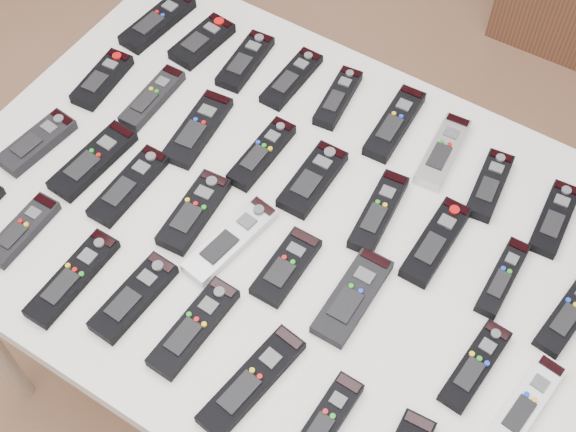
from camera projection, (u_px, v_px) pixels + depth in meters
The scene contains 35 objects.
ground at pixel (283, 428), 2.03m from camera, with size 4.00×4.00×0.00m, color #94654B.
table at pixel (288, 239), 1.50m from camera, with size 1.25×0.88×0.78m.
remote_0 at pixel (158, 21), 1.72m from camera, with size 0.06×0.19×0.02m, color black.
remote_1 at pixel (202, 41), 1.69m from camera, with size 0.06×0.15×0.02m, color black.
remote_2 at pixel (245, 61), 1.66m from camera, with size 0.05×0.16×0.02m, color black.
remote_3 at pixel (292, 79), 1.63m from camera, with size 0.05×0.17×0.02m, color black.
remote_4 at pixel (338, 98), 1.60m from camera, with size 0.04×0.16×0.02m, color black.
remote_5 at pixel (395, 123), 1.56m from camera, with size 0.05×0.19×0.02m, color black.
remote_6 at pixel (443, 151), 1.52m from camera, with size 0.05×0.18×0.02m, color #B7B7BC.
remote_7 at pixel (490, 185), 1.48m from camera, with size 0.05×0.15×0.02m, color black.
remote_8 at pixel (554, 219), 1.44m from camera, with size 0.05×0.16×0.02m, color black.
remote_10 at pixel (102, 79), 1.63m from camera, with size 0.05×0.15×0.02m, color black.
remote_11 at pixel (153, 98), 1.60m from camera, with size 0.05×0.17×0.02m, color black.
remote_12 at pixel (198, 129), 1.56m from camera, with size 0.06×0.18×0.02m, color black.
remote_13 at pixel (262, 154), 1.52m from camera, with size 0.05×0.17×0.02m, color black.
remote_14 at pixel (313, 179), 1.49m from camera, with size 0.06×0.16×0.02m, color black.
remote_15 at pixel (379, 212), 1.45m from camera, with size 0.05×0.18×0.02m, color black.
remote_16 at pixel (436, 242), 1.41m from camera, with size 0.05×0.18×0.02m, color black.
remote_17 at pixel (503, 278), 1.37m from camera, with size 0.04×0.16×0.02m, color black.
remote_18 at pixel (571, 312), 1.34m from camera, with size 0.05×0.18×0.02m, color black.
remote_19 at pixel (37, 143), 1.53m from camera, with size 0.05×0.16×0.02m, color black.
remote_20 at pixel (93, 161), 1.51m from camera, with size 0.06×0.19×0.02m, color black.
remote_21 at pixel (129, 186), 1.48m from camera, with size 0.05×0.18×0.02m, color black.
remote_22 at pixel (194, 212), 1.45m from camera, with size 0.06×0.17×0.02m, color black.
remote_23 at pixel (231, 240), 1.41m from camera, with size 0.05×0.20×0.02m, color #B7B7BC.
remote_24 at pixel (286, 267), 1.38m from camera, with size 0.06×0.15×0.02m, color black.
remote_25 at pixel (353, 297), 1.35m from camera, with size 0.06×0.18×0.02m, color black.
remote_26 at pixel (475, 366), 1.28m from camera, with size 0.05×0.16×0.02m, color black.
remote_27 at pixel (526, 405), 1.25m from camera, with size 0.05×0.18×0.02m, color silver.
remote_29 at pixel (22, 230), 1.43m from camera, with size 0.05×0.15×0.02m, color black.
remote_30 at pixel (73, 278), 1.37m from camera, with size 0.05×0.19×0.02m, color black.
remote_31 at pixel (134, 297), 1.35m from camera, with size 0.06×0.17×0.02m, color black.
remote_32 at pixel (194, 327), 1.32m from camera, with size 0.05×0.19×0.02m, color black.
remote_33 at pixel (252, 381), 1.27m from camera, with size 0.05×0.21×0.02m, color black.
remote_34 at pixel (326, 421), 1.23m from camera, with size 0.04×0.16×0.02m, color black.
Camera 1 is at (0.38, -0.57, 1.99)m, focal length 50.00 mm.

